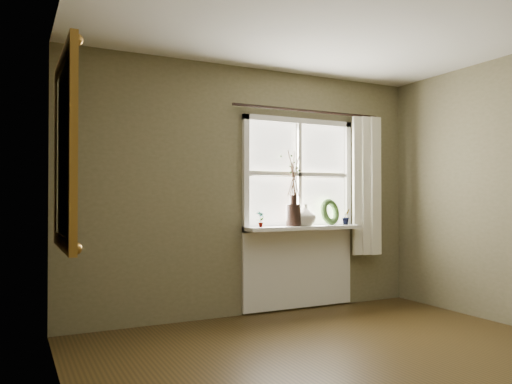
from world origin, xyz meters
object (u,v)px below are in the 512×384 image
Objects in this scene: cream_vase at (306,215)px; wreath at (330,215)px; dark_jug at (293,215)px; gilt_mirror at (64,151)px.

wreath reaches higher than cream_vase.
cream_vase is (0.15, 0.00, 0.00)m from dark_jug.
dark_jug is at bearing 164.60° from wreath.
wreath is 0.22× the size of gilt_mirror.
wreath is at bearing 17.00° from gilt_mirror.
cream_vase is at bearing 18.36° from gilt_mirror.
gilt_mirror is at bearing -161.64° from cream_vase.
cream_vase is 0.17× the size of gilt_mirror.
gilt_mirror is at bearing 177.01° from wreath.
gilt_mirror is (-2.53, -0.84, 0.51)m from cream_vase.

